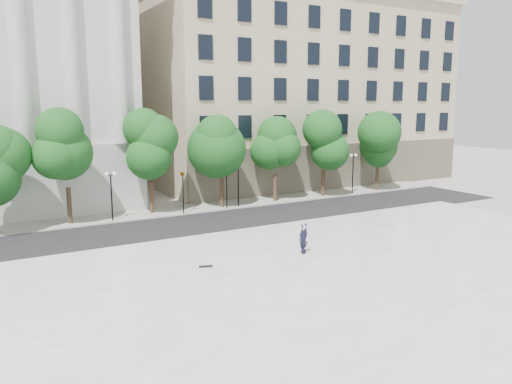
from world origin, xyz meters
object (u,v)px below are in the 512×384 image
Objects in this scene: traffic_light_west at (183,171)px; person_lying at (303,249)px; traffic_light_east at (227,168)px; skateboard at (206,266)px.

traffic_light_west is 2.34× the size of person_lying.
skateboard is at bearing -120.21° from traffic_light_east.
traffic_light_west is 5.61× the size of skateboard.
traffic_light_west is 15.84m from skateboard.
skateboard is (-8.63, -14.83, -3.20)m from traffic_light_east.
traffic_light_east is 5.59× the size of skateboard.
traffic_light_west is 15.77m from person_lying.
traffic_light_east reaches higher than skateboard.
traffic_light_west is 1.00× the size of traffic_light_east.
traffic_light_west reaches higher than skateboard.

